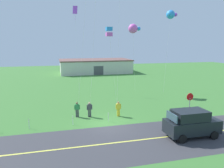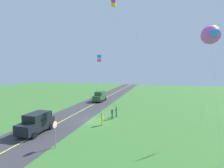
{
  "view_description": "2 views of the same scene",
  "coord_description": "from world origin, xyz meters",
  "px_view_note": "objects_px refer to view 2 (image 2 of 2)",
  "views": [
    {
      "loc": [
        -4.57,
        -19.17,
        7.52
      ],
      "look_at": [
        0.78,
        1.58,
        3.58
      ],
      "focal_mm": 34.99,
      "sensor_mm": 36.0,
      "label": 1
    },
    {
      "loc": [
        21.33,
        8.77,
        7.09
      ],
      "look_at": [
        1.01,
        3.17,
        5.33
      ],
      "focal_mm": 26.56,
      "sensor_mm": 36.0,
      "label": 2
    }
  ],
  "objects_px": {
    "car_parked_west_far": "(100,96)",
    "person_child_watcher": "(102,119)",
    "kite_green_far": "(211,35)",
    "person_adult_near": "(112,113)",
    "stop_sign": "(55,129)",
    "kite_red_low": "(114,3)",
    "person_adult_companion": "(116,111)",
    "car_suv_foreground": "(36,123)",
    "kite_yellow_high": "(100,58)"
  },
  "relations": [
    {
      "from": "kite_yellow_high",
      "to": "kite_green_far",
      "type": "distance_m",
      "value": 13.07
    },
    {
      "from": "person_adult_companion",
      "to": "kite_red_low",
      "type": "height_order",
      "value": "kite_red_low"
    },
    {
      "from": "car_suv_foreground",
      "to": "person_adult_near",
      "type": "relative_size",
      "value": 2.75
    },
    {
      "from": "car_suv_foreground",
      "to": "car_parked_west_far",
      "type": "distance_m",
      "value": 19.99
    },
    {
      "from": "kite_yellow_high",
      "to": "car_suv_foreground",
      "type": "bearing_deg",
      "value": -46.11
    },
    {
      "from": "person_adult_companion",
      "to": "car_parked_west_far",
      "type": "bearing_deg",
      "value": -151.13
    },
    {
      "from": "person_adult_companion",
      "to": "kite_yellow_high",
      "type": "bearing_deg",
      "value": -27.74
    },
    {
      "from": "person_adult_near",
      "to": "person_adult_companion",
      "type": "relative_size",
      "value": 1.0
    },
    {
      "from": "person_child_watcher",
      "to": "kite_red_low",
      "type": "distance_m",
      "value": 15.02
    },
    {
      "from": "car_suv_foreground",
      "to": "person_adult_companion",
      "type": "relative_size",
      "value": 2.75
    },
    {
      "from": "car_suv_foreground",
      "to": "person_child_watcher",
      "type": "xyz_separation_m",
      "value": [
        -4.36,
        6.4,
        -0.29
      ]
    },
    {
      "from": "car_suv_foreground",
      "to": "person_adult_companion",
      "type": "xyz_separation_m",
      "value": [
        -8.58,
        7.23,
        -0.29
      ]
    },
    {
      "from": "stop_sign",
      "to": "kite_red_low",
      "type": "relative_size",
      "value": 0.16
    },
    {
      "from": "stop_sign",
      "to": "kite_yellow_high",
      "type": "height_order",
      "value": "kite_yellow_high"
    },
    {
      "from": "stop_sign",
      "to": "person_adult_companion",
      "type": "bearing_deg",
      "value": 165.36
    },
    {
      "from": "car_parked_west_far",
      "to": "person_adult_companion",
      "type": "height_order",
      "value": "car_parked_west_far"
    },
    {
      "from": "person_adult_companion",
      "to": "person_adult_near",
      "type": "bearing_deg",
      "value": -15.25
    },
    {
      "from": "car_suv_foreground",
      "to": "person_adult_near",
      "type": "distance_m",
      "value": 10.09
    },
    {
      "from": "kite_red_low",
      "to": "person_adult_near",
      "type": "bearing_deg",
      "value": -156.07
    },
    {
      "from": "stop_sign",
      "to": "person_child_watcher",
      "type": "distance_m",
      "value": 7.41
    },
    {
      "from": "person_adult_companion",
      "to": "kite_red_low",
      "type": "bearing_deg",
      "value": 3.26
    },
    {
      "from": "car_parked_west_far",
      "to": "stop_sign",
      "type": "xyz_separation_m",
      "value": [
        22.66,
        3.78,
        0.65
      ]
    },
    {
      "from": "person_adult_near",
      "to": "kite_red_low",
      "type": "relative_size",
      "value": 0.1
    },
    {
      "from": "car_parked_west_far",
      "to": "person_child_watcher",
      "type": "xyz_separation_m",
      "value": [
        15.62,
        5.89,
        -0.29
      ]
    },
    {
      "from": "person_child_watcher",
      "to": "car_parked_west_far",
      "type": "bearing_deg",
      "value": -139.71
    },
    {
      "from": "person_adult_near",
      "to": "person_child_watcher",
      "type": "relative_size",
      "value": 1.0
    },
    {
      "from": "person_adult_near",
      "to": "kite_green_far",
      "type": "bearing_deg",
      "value": -49.64
    },
    {
      "from": "kite_yellow_high",
      "to": "kite_green_far",
      "type": "bearing_deg",
      "value": 60.02
    },
    {
      "from": "stop_sign",
      "to": "person_adult_near",
      "type": "height_order",
      "value": "stop_sign"
    },
    {
      "from": "kite_yellow_high",
      "to": "person_child_watcher",
      "type": "bearing_deg",
      "value": 30.29
    },
    {
      "from": "person_adult_near",
      "to": "person_adult_companion",
      "type": "height_order",
      "value": "same"
    },
    {
      "from": "person_child_watcher",
      "to": "kite_yellow_high",
      "type": "bearing_deg",
      "value": -130.07
    },
    {
      "from": "person_child_watcher",
      "to": "kite_red_low",
      "type": "relative_size",
      "value": 0.1
    },
    {
      "from": "car_suv_foreground",
      "to": "kite_yellow_high",
      "type": "height_order",
      "value": "kite_yellow_high"
    },
    {
      "from": "stop_sign",
      "to": "person_adult_near",
      "type": "xyz_separation_m",
      "value": [
        -10.01,
        2.64,
        -0.94
      ]
    },
    {
      "from": "car_parked_west_far",
      "to": "person_child_watcher",
      "type": "bearing_deg",
      "value": 20.65
    },
    {
      "from": "kite_red_low",
      "to": "kite_green_far",
      "type": "distance_m",
      "value": 13.36
    },
    {
      "from": "kite_green_far",
      "to": "car_parked_west_far",
      "type": "bearing_deg",
      "value": -141.83
    },
    {
      "from": "car_suv_foreground",
      "to": "person_adult_near",
      "type": "xyz_separation_m",
      "value": [
        -7.33,
        6.93,
        -0.29
      ]
    },
    {
      "from": "stop_sign",
      "to": "kite_red_low",
      "type": "distance_m",
      "value": 16.81
    },
    {
      "from": "kite_yellow_high",
      "to": "car_parked_west_far",
      "type": "bearing_deg",
      "value": -160.18
    },
    {
      "from": "person_adult_near",
      "to": "kite_red_low",
      "type": "bearing_deg",
      "value": -76.15
    },
    {
      "from": "car_suv_foreground",
      "to": "kite_green_far",
      "type": "xyz_separation_m",
      "value": [
        1.0,
        17.01,
        8.63
      ]
    },
    {
      "from": "person_adult_near",
      "to": "person_child_watcher",
      "type": "bearing_deg",
      "value": -110.15
    },
    {
      "from": "person_adult_near",
      "to": "stop_sign",
      "type": "bearing_deg",
      "value": -114.86
    },
    {
      "from": "person_adult_companion",
      "to": "kite_green_far",
      "type": "bearing_deg",
      "value": 43.93
    },
    {
      "from": "kite_green_far",
      "to": "person_adult_near",
      "type": "bearing_deg",
      "value": -129.56
    },
    {
      "from": "car_suv_foreground",
      "to": "person_adult_companion",
      "type": "bearing_deg",
      "value": 139.88
    },
    {
      "from": "kite_green_far",
      "to": "kite_yellow_high",
      "type": "bearing_deg",
      "value": -119.98
    },
    {
      "from": "person_child_watcher",
      "to": "kite_yellow_high",
      "type": "distance_m",
      "value": 7.89
    }
  ]
}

